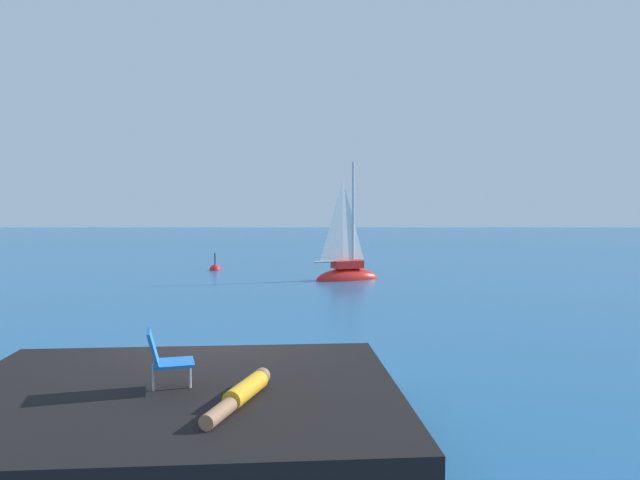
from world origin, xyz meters
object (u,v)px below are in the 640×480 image
at_px(beach_chair, 166,357).
at_px(person_sunbather, 243,393).
at_px(sailboat_near, 349,273).
at_px(marker_buoy, 217,270).

bearing_deg(beach_chair, person_sunbather, -40.12).
distance_m(person_sunbather, beach_chair, 1.23).
relative_size(person_sunbather, beach_chair, 2.16).
xyz_separation_m(sailboat_near, marker_buoy, (-6.41, 3.81, -0.30)).
distance_m(sailboat_near, marker_buoy, 7.46).
xyz_separation_m(person_sunbather, marker_buoy, (-4.28, 21.94, -0.85)).
bearing_deg(marker_buoy, person_sunbather, -78.97).
bearing_deg(sailboat_near, person_sunbather, -120.27).
bearing_deg(person_sunbather, beach_chair, -98.92).
distance_m(beach_chair, marker_buoy, 21.71).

